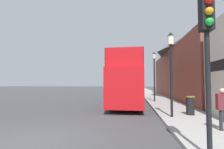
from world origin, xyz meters
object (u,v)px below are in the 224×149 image
object	(u,v)px
lamp_post_nearest	(171,58)
lamp_post_second	(154,67)
parked_car_ahead_of_bus	(135,92)
pedestrian_nearest	(223,105)
traffic_signal	(207,38)
tour_bus	(128,83)
litter_bin	(190,105)

from	to	relation	value
lamp_post_nearest	lamp_post_second	bearing A→B (deg)	89.27
parked_car_ahead_of_bus	pedestrian_nearest	bearing A→B (deg)	-78.74
traffic_signal	pedestrian_nearest	bearing A→B (deg)	59.09
parked_car_ahead_of_bus	tour_bus	bearing A→B (deg)	-95.31
lamp_post_nearest	lamp_post_second	size ratio (longest dim) A/B	0.92
parked_car_ahead_of_bus	traffic_signal	world-z (taller)	traffic_signal
parked_car_ahead_of_bus	lamp_post_nearest	size ratio (longest dim) A/B	0.92
lamp_post_second	traffic_signal	bearing A→B (deg)	-91.38
parked_car_ahead_of_bus	lamp_post_second	bearing A→B (deg)	-70.87
litter_bin	lamp_post_nearest	bearing A→B (deg)	-147.03
tour_bus	pedestrian_nearest	bearing A→B (deg)	-64.42
lamp_post_second	tour_bus	bearing A→B (deg)	-140.27
pedestrian_nearest	lamp_post_second	bearing A→B (deg)	96.59
pedestrian_nearest	lamp_post_nearest	world-z (taller)	lamp_post_nearest
tour_bus	litter_bin	xyz separation A→B (m)	(3.56, -5.09, -1.17)
tour_bus	lamp_post_second	distance (m)	3.63
lamp_post_nearest	pedestrian_nearest	bearing A→B (deg)	-62.26
pedestrian_nearest	lamp_post_second	world-z (taller)	lamp_post_second
traffic_signal	litter_bin	distance (m)	6.33
litter_bin	parked_car_ahead_of_bus	bearing A→B (deg)	102.77
lamp_post_second	parked_car_ahead_of_bus	bearing A→B (deg)	108.60
parked_car_ahead_of_bus	lamp_post_nearest	xyz separation A→B (m)	(1.66, -13.15, 2.53)
litter_bin	lamp_post_second	bearing A→B (deg)	98.33
tour_bus	parked_car_ahead_of_bus	distance (m)	7.44
traffic_signal	lamp_post_second	world-z (taller)	lamp_post_second
parked_car_ahead_of_bus	traffic_signal	xyz separation A→B (m)	(1.45, -18.14, 2.28)
traffic_signal	litter_bin	size ratio (longest dim) A/B	3.72
traffic_signal	litter_bin	xyz separation A→B (m)	(1.36, 5.74, -2.29)
pedestrian_nearest	tour_bus	bearing A→B (deg)	114.04
tour_bus	pedestrian_nearest	world-z (taller)	tour_bus
tour_bus	lamp_post_nearest	bearing A→B (deg)	-66.05
pedestrian_nearest	litter_bin	size ratio (longest dim) A/B	1.50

